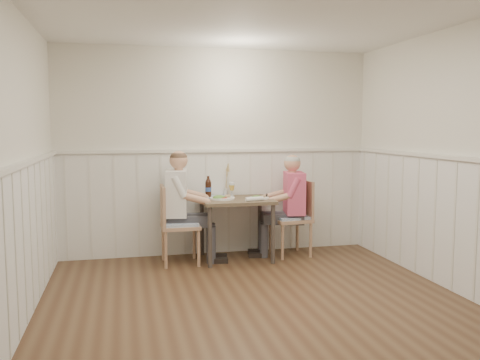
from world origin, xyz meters
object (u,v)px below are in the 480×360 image
Objects in this scene: chair_right at (295,215)px; chair_left at (175,222)px; diner_cream at (180,215)px; dining_table at (236,207)px; beer_bottle at (208,188)px; man_in_pink at (291,213)px; grass_vase at (226,180)px.

chair_right reaches higher than chair_left.
chair_left is at bearing -176.51° from chair_right.
diner_cream is at bearing 48.42° from chair_left.
dining_table is at bearing -176.60° from chair_right.
chair_left is 0.69× the size of diner_cream.
beer_bottle is (0.36, 0.14, 0.30)m from diner_cream.
chair_left is 0.72× the size of man_in_pink.
beer_bottle is (0.43, 0.22, 0.36)m from chair_left.
grass_vase is (-0.78, 0.28, 0.40)m from man_in_pink.
chair_right is 3.51× the size of beer_bottle.
man_in_pink reaches higher than grass_vase.
beer_bottle is (-1.03, 0.14, 0.33)m from man_in_pink.
diner_cream is (-1.39, -0.00, 0.03)m from man_in_pink.
man_in_pink is 3.00× the size of grass_vase.
diner_cream is at bearing -179.42° from chair_right.
dining_table is 0.43m from grass_vase.
grass_vase is (0.68, 0.35, 0.44)m from chair_left.
chair_right is at bearing 0.58° from diner_cream.
diner_cream is 0.49m from beer_bottle.
beer_bottle reaches higher than dining_table.
chair_left is at bearing -176.94° from man_in_pink.
man_in_pink is at bearing 2.51° from dining_table.
chair_right reaches higher than dining_table.
chair_right is at bearing 14.44° from man_in_pink.
grass_vase is (-0.07, 0.31, 0.30)m from dining_table.
grass_vase reaches higher than beer_bottle.
man_in_pink reaches higher than dining_table.
chair_right is (0.77, 0.05, -0.13)m from dining_table.
chair_right is 1.01× the size of chair_left.
chair_right is 1.15m from beer_bottle.
dining_table is 0.91× the size of chair_right.
chair_right is at bearing -17.31° from grass_vase.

